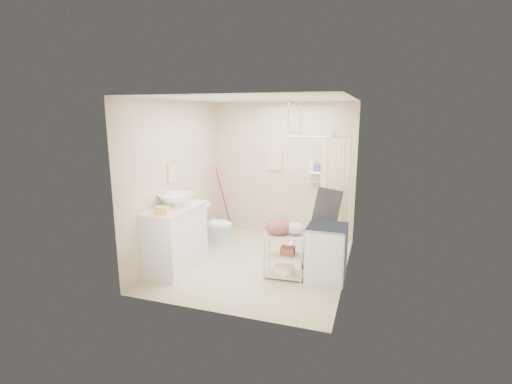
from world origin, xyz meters
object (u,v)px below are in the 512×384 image
vanity (175,238)px  washing_machine (326,252)px  toilet (215,225)px  laundry_rack (284,252)px

vanity → washing_machine: 2.33m
toilet → laundry_rack: 1.89m
vanity → laundry_rack: 1.72m
toilet → laundry_rack: laundry_rack is taller
vanity → washing_machine: (2.30, 0.35, -0.09)m
washing_machine → laundry_rack: size_ratio=1.01×
toilet → vanity: bearing=178.6°
vanity → toilet: (0.12, 1.24, -0.14)m
washing_machine → vanity: bearing=-171.5°
laundry_rack → toilet: bearing=143.7°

